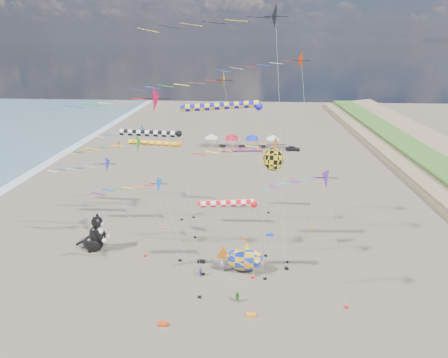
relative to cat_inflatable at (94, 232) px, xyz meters
The scene contains 29 objects.
ground 20.85m from the cat_inflatable, 39.78° to the right, with size 260.00×260.00×0.00m, color brown.
delta_kite_0 14.14m from the cat_inflatable, 62.63° to the left, with size 10.04×1.73×14.20m.
delta_kite_1 28.60m from the cat_inflatable, 18.64° to the right, with size 8.74×1.98×14.96m.
delta_kite_2 9.45m from the cat_inflatable, 23.02° to the right, with size 10.14×1.98×12.95m.
delta_kite_3 13.84m from the cat_inflatable, 13.91° to the right, with size 10.87×2.11×15.77m.
delta_kite_4 10.95m from the cat_inflatable, 69.88° to the left, with size 9.76×1.56×12.78m.
delta_kite_5 15.65m from the cat_inflatable, 39.70° to the right, with size 10.02×1.86×13.32m.
delta_kite_6 20.03m from the cat_inflatable, 21.92° to the right, with size 13.71×2.85×20.93m.
delta_kite_7 23.10m from the cat_inflatable, 14.64° to the left, with size 12.69×2.14×21.67m.
delta_kite_8 30.26m from the cat_inflatable, ahead, with size 16.01×2.51×28.05m.
delta_kite_9 23.70m from the cat_inflatable, ahead, with size 10.40×2.13×16.23m.
delta_kite_10 32.20m from the cat_inflatable, 16.84° to the left, with size 12.06×2.38×23.74m.
windsock_0 22.87m from the cat_inflatable, 32.45° to the left, with size 7.35×0.66×10.34m.
windsock_1 22.49m from the cat_inflatable, ahead, with size 9.87×0.79×18.65m.
windsock_2 14.30m from the cat_inflatable, 56.11° to the left, with size 8.97×0.73×11.79m.
windsock_3 18.86m from the cat_inflatable, 14.67° to the right, with size 7.39×0.74×9.57m.
windsock_4 14.33m from the cat_inflatable, 26.35° to the left, with size 8.74×0.81×14.68m.
angelfish_kite 23.62m from the cat_inflatable, ahead, with size 3.74×3.02×13.92m.
cat_inflatable is the anchor object (origin of this frame).
fish_inflatable 18.98m from the cat_inflatable, 10.18° to the right, with size 5.85×2.82×4.00m.
person_adult 16.64m from the cat_inflatable, 11.74° to the right, with size 0.62×0.40×1.69m, color #938F9E.
child_green 20.05m from the cat_inflatable, 24.78° to the right, with size 0.61×0.48×1.26m, color #227C22.
child_blue 14.71m from the cat_inflatable, 17.71° to the right, with size 0.64×0.26×1.09m, color #2B3DAD.
kite_bag_0 22.11m from the cat_inflatable, 27.53° to the right, with size 0.90×0.44×0.30m, color orange.
kite_bag_1 22.74m from the cat_inflatable, 12.64° to the left, with size 0.90×0.44×0.30m, color blue.
kite_bag_2 16.59m from the cat_inflatable, 46.40° to the right, with size 0.90×0.44×0.30m, color red.
kite_bag_3 13.93m from the cat_inflatable, ahead, with size 0.90×0.44×0.30m, color black.
tent_row 49.89m from the cat_inflatable, 69.58° to the left, with size 19.20×4.20×3.80m.
parked_car 53.75m from the cat_inflatable, 56.43° to the left, with size 1.38×3.44×1.17m, color #26262D.
Camera 1 is at (2.79, -23.29, 24.62)m, focal length 28.00 mm.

